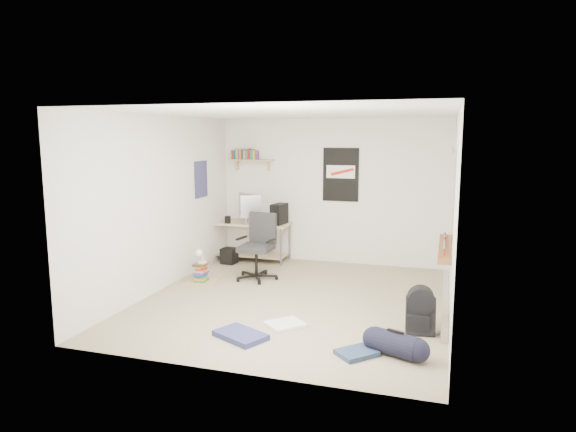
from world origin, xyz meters
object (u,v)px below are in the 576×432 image
(backpack, at_px, (420,316))
(book_stack, at_px, (202,272))
(desk, at_px, (251,240))
(office_chair, at_px, (256,248))
(duffel_bag, at_px, (395,343))

(backpack, distance_m, book_stack, 3.47)
(desk, distance_m, office_chair, 1.28)
(desk, xyz_separation_m, backpack, (3.10, -2.66, -0.16))
(book_stack, bearing_deg, backpack, -18.58)
(duffel_bag, bearing_deg, desk, 152.38)
(office_chair, bearing_deg, desk, 122.78)
(office_chair, distance_m, duffel_bag, 3.26)
(desk, relative_size, book_stack, 3.62)
(desk, relative_size, duffel_bag, 2.89)
(desk, height_order, book_stack, desk)
(backpack, height_order, book_stack, backpack)
(duffel_bag, bearing_deg, office_chair, 158.39)
(office_chair, relative_size, backpack, 2.40)
(office_chair, distance_m, backpack, 2.98)
(office_chair, height_order, duffel_bag, office_chair)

